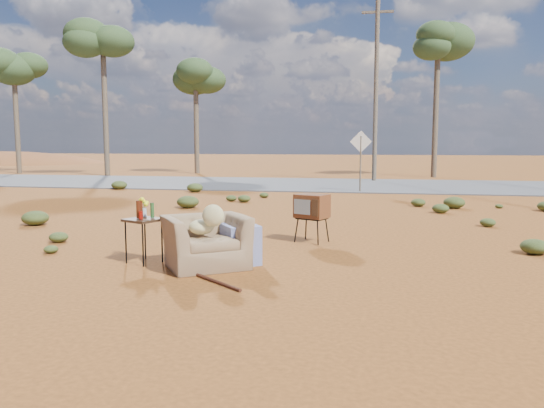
# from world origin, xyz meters

# --- Properties ---
(ground) EXTENTS (140.00, 140.00, 0.00)m
(ground) POSITION_xyz_m (0.00, 0.00, 0.00)
(ground) COLOR #96501E
(ground) RESTS_ON ground
(highway) EXTENTS (140.00, 7.00, 0.04)m
(highway) POSITION_xyz_m (0.00, 15.00, 0.02)
(highway) COLOR #565659
(highway) RESTS_ON ground
(dirt_mound) EXTENTS (26.00, 18.00, 2.00)m
(dirt_mound) POSITION_xyz_m (-30.00, 34.00, 0.00)
(dirt_mound) COLOR brown
(dirt_mound) RESTS_ON ground
(armchair) EXTENTS (1.45, 1.44, 0.99)m
(armchair) POSITION_xyz_m (-0.32, 0.06, 0.46)
(armchair) COLOR #836647
(armchair) RESTS_ON ground
(tv_unit) EXTENTS (0.66, 0.61, 0.86)m
(tv_unit) POSITION_xyz_m (0.88, 2.14, 0.64)
(tv_unit) COLOR black
(tv_unit) RESTS_ON ground
(side_table) EXTENTS (0.61, 0.61, 0.94)m
(side_table) POSITION_xyz_m (-1.38, 0.10, 0.69)
(side_table) COLOR #372114
(side_table) RESTS_ON ground
(rusty_bar) EXTENTS (1.33, 1.13, 0.05)m
(rusty_bar) POSITION_xyz_m (-0.24, -0.64, 0.02)
(rusty_bar) COLOR #4B2214
(rusty_bar) RESTS_ON ground
(road_sign) EXTENTS (0.78, 0.06, 2.19)m
(road_sign) POSITION_xyz_m (1.50, 12.00, 1.50)
(road_sign) COLOR brown
(road_sign) RESTS_ON ground
(eucalyptus_far_left) EXTENTS (3.20, 3.20, 7.10)m
(eucalyptus_far_left) POSITION_xyz_m (-18.00, 20.00, 5.94)
(eucalyptus_far_left) COLOR brown
(eucalyptus_far_left) RESTS_ON ground
(eucalyptus_left) EXTENTS (3.20, 3.20, 8.10)m
(eucalyptus_left) POSITION_xyz_m (-12.00, 19.00, 6.92)
(eucalyptus_left) COLOR brown
(eucalyptus_left) RESTS_ON ground
(eucalyptus_near_left) EXTENTS (3.20, 3.20, 6.60)m
(eucalyptus_near_left) POSITION_xyz_m (-8.00, 22.00, 5.45)
(eucalyptus_near_left) COLOR brown
(eucalyptus_near_left) RESTS_ON ground
(eucalyptus_center) EXTENTS (3.20, 3.20, 7.60)m
(eucalyptus_center) POSITION_xyz_m (5.00, 21.00, 6.43)
(eucalyptus_center) COLOR brown
(eucalyptus_center) RESTS_ON ground
(utility_pole_center) EXTENTS (1.40, 0.20, 8.00)m
(utility_pole_center) POSITION_xyz_m (2.00, 17.50, 4.15)
(utility_pole_center) COLOR brown
(utility_pole_center) RESTS_ON ground
(scrub_patch) EXTENTS (17.49, 8.07, 0.33)m
(scrub_patch) POSITION_xyz_m (-0.82, 4.41, 0.14)
(scrub_patch) COLOR #475726
(scrub_patch) RESTS_ON ground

